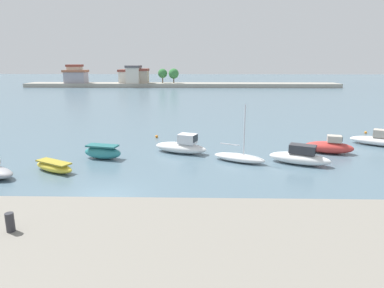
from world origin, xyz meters
TOP-DOWN VIEW (x-y plane):
  - ground_plane at (0.00, 0.00)m, footprint 400.00×400.00m
  - seawall_embankment at (0.00, -9.03)m, footprint 80.57×6.58m
  - mooring_bollard at (-0.68, -8.91)m, footprint 0.30×0.30m
  - moored_boat_2 at (-5.28, 5.10)m, footprint 3.92×2.91m
  - moored_boat_3 at (-2.52, 8.76)m, footprint 3.62×2.07m
  - moored_boat_4 at (4.30, 10.84)m, footprint 5.35×3.43m
  - moored_boat_5 at (9.32, 8.08)m, footprint 4.62×3.19m
  - moored_boat_6 at (14.27, 7.54)m, footprint 5.18×3.54m
  - moored_boat_7 at (17.97, 11.12)m, footprint 4.65×2.87m
  - moored_boat_8 at (24.19, 14.09)m, footprint 5.63×4.29m
  - mooring_buoy_1 at (25.49, 19.91)m, footprint 0.29×0.29m
  - mooring_buoy_2 at (1.17, 17.08)m, footprint 0.32×0.32m
  - distant_shoreline at (-8.10, 92.33)m, footprint 100.84×8.30m

SIDE VIEW (x-z plane):
  - ground_plane at x=0.00m, z-range 0.00..0.00m
  - mooring_buoy_1 at x=25.49m, z-range 0.00..0.29m
  - mooring_buoy_2 at x=1.17m, z-range 0.00..0.32m
  - moored_boat_5 at x=9.32m, z-range -2.08..2.84m
  - moored_boat_2 at x=-5.28m, z-range -0.02..0.81m
  - moored_boat_8 at x=24.19m, z-range -0.25..1.39m
  - moored_boat_3 at x=-2.52m, z-range -0.02..1.21m
  - moored_boat_7 at x=17.97m, z-range -0.23..1.45m
  - moored_boat_6 at x=14.27m, z-range -0.21..1.46m
  - moored_boat_4 at x=4.30m, z-range -0.28..1.56m
  - seawall_embankment at x=0.00m, z-range 0.00..2.50m
  - distant_shoreline at x=-8.10m, z-range -1.75..5.38m
  - mooring_bollard at x=-0.68m, z-range 2.50..3.19m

